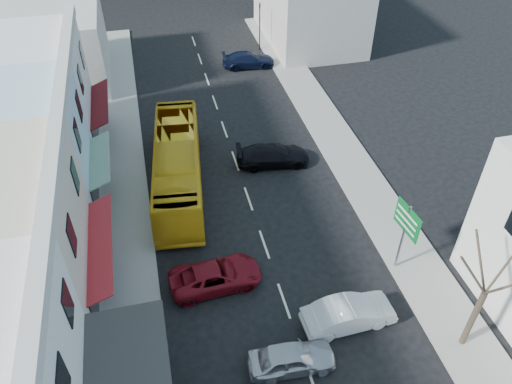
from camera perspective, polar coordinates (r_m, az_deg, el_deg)
The scene contains 16 objects.
ground at distance 25.64m, azimuth 3.22°, elevation -12.30°, with size 120.00×120.00×0.00m, color black.
sidewalk_left at distance 32.09m, azimuth -14.86°, elevation -0.41°, with size 3.00×52.00×0.15m, color gray.
sidewalk_right at distance 34.35m, azimuth 10.68°, elevation 3.42°, with size 3.00×52.00×0.15m, color gray.
shopfront_row at distance 26.72m, azimuth -26.51°, elevation -2.50°, with size 8.25×30.00×8.00m.
distant_block_left at distance 45.74m, azimuth -22.08°, elevation 15.27°, with size 8.00×10.00×6.00m, color #B7B2A8.
distant_block_right at distance 50.40m, azimuth 6.18°, elevation 20.70°, with size 8.00×12.00×7.00m, color #B7B2A8.
bus at distance 31.29m, azimuth -8.92°, elevation 2.90°, with size 2.50×11.60×3.10m, color yellow.
car_silver at distance 23.06m, azimuth 4.11°, elevation -18.36°, with size 1.80×4.40×1.40m, color silver.
car_white at distance 24.64m, azimuth 10.55°, elevation -13.59°, with size 1.80×4.40×1.40m, color silver.
car_red at distance 25.80m, azimuth -4.64°, elevation -9.46°, with size 1.90×4.60×1.40m, color maroon.
car_black_near at distance 33.31m, azimuth 1.95°, elevation 4.23°, with size 1.84×4.50×1.40m, color black.
car_navy_far at distance 45.63m, azimuth -0.88°, elevation 14.92°, with size 1.84×4.50×1.40m, color black.
pedestrian_left at distance 26.16m, azimuth -16.77°, elevation -9.73°, with size 0.60×0.40×1.70m, color black.
direction_sign at distance 26.43m, azimuth 16.37°, elevation -5.16°, with size 0.44×1.98×4.38m, color #066123, non-canonical shape.
street_tree at distance 23.21m, azimuth 24.67°, elevation -10.48°, with size 2.62×2.62×7.43m, color #352A1F, non-canonical shape.
traffic_signal at distance 48.23m, azimuth 0.42°, elevation 18.35°, with size 0.61×0.96×4.42m, color black, non-canonical shape.
Camera 1 is at (-4.99, -14.71, 20.40)m, focal length 35.00 mm.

